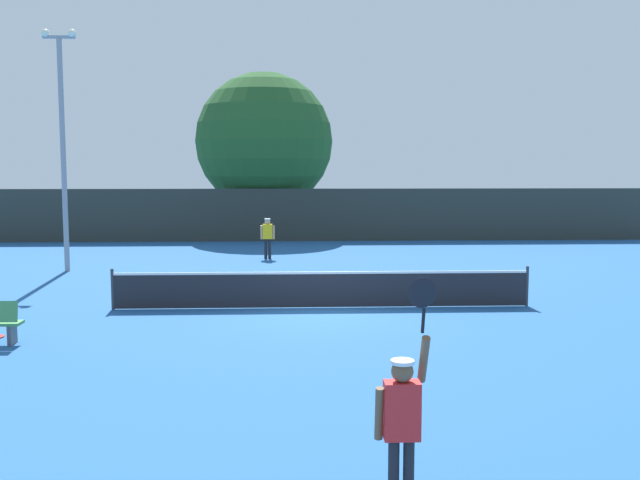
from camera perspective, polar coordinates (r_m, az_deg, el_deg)
name	(u,v)px	position (r m, az deg, el deg)	size (l,w,h in m)	color
ground_plane	(322,308)	(18.67, 0.19, -5.48)	(120.00, 120.00, 0.00)	#235693
tennis_net	(322,289)	(18.57, 0.19, -3.93)	(10.95, 0.08, 1.07)	#232328
perimeter_fence	(307,215)	(35.16, -1.05, 2.03)	(34.80, 0.12, 2.61)	#2D332D
player_serving	(403,412)	(7.72, 6.67, -13.61)	(0.68, 0.40, 2.54)	red
player_receiving	(268,234)	(28.46, -4.24, 0.47)	(0.57, 0.24, 1.62)	yellow
tennis_ball	(398,288)	(21.51, 6.30, -3.90)	(0.07, 0.07, 0.07)	#CCE033
light_pole	(62,136)	(26.47, -20.02, 7.89)	(1.18, 0.28, 8.39)	gray
large_tree	(264,141)	(38.14, -4.53, 7.91)	(7.30, 7.30, 8.68)	brown
parked_car_near	(342,216)	(42.14, 1.75, 1.96)	(2.22, 4.34, 1.69)	navy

